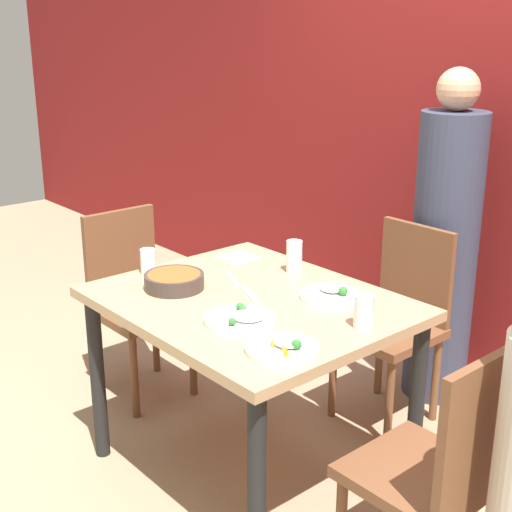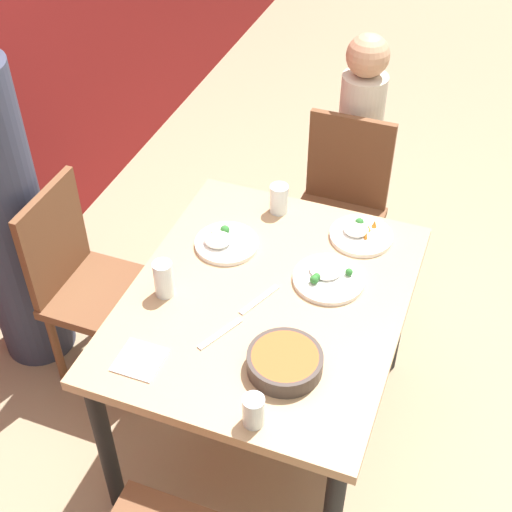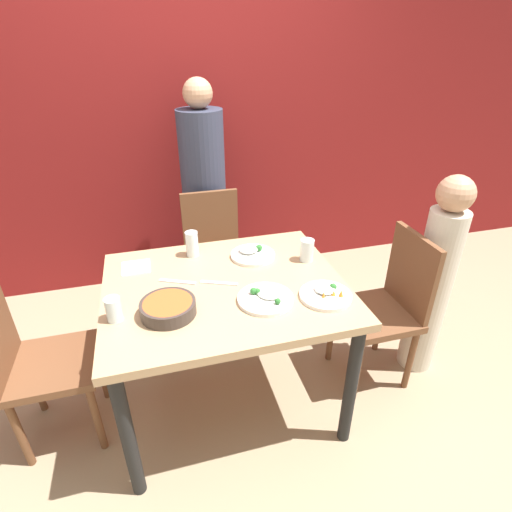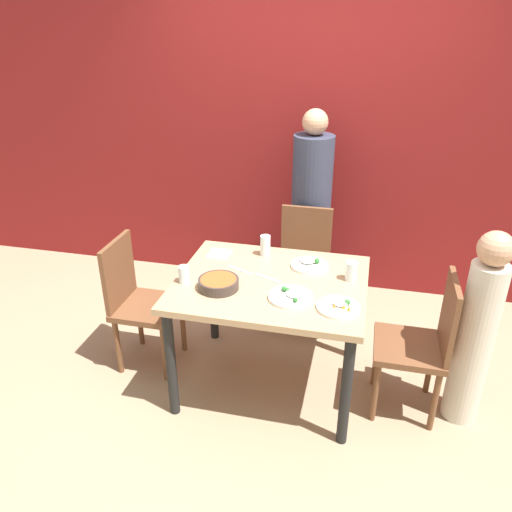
% 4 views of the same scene
% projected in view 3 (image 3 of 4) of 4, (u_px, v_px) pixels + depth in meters
% --- Properties ---
extents(ground_plane, '(10.00, 10.00, 0.00)m').
position_uv_depth(ground_plane, '(230.00, 397.00, 2.26)').
color(ground_plane, '#998466').
extents(wall_back, '(10.00, 0.06, 2.70)m').
position_uv_depth(wall_back, '(180.00, 106.00, 2.84)').
color(wall_back, maroon).
rests_on(wall_back, ground_plane).
extents(dining_table, '(1.12, 0.92, 0.76)m').
position_uv_depth(dining_table, '(226.00, 301.00, 1.94)').
color(dining_table, tan).
rests_on(dining_table, ground_plane).
extents(chair_adult_spot, '(0.40, 0.40, 0.90)m').
position_uv_depth(chair_adult_spot, '(215.00, 254.00, 2.71)').
color(chair_adult_spot, brown).
rests_on(chair_adult_spot, ground_plane).
extents(chair_child_spot, '(0.40, 0.40, 0.90)m').
position_uv_depth(chair_child_spot, '(387.00, 304.00, 2.21)').
color(chair_child_spot, brown).
rests_on(chair_child_spot, ground_plane).
extents(chair_empty_left, '(0.40, 0.40, 0.90)m').
position_uv_depth(chair_empty_left, '(34.00, 359.00, 1.84)').
color(chair_empty_left, brown).
rests_on(chair_empty_left, ground_plane).
extents(person_adult, '(0.31, 0.31, 1.57)m').
position_uv_depth(person_adult, '(205.00, 204.00, 2.87)').
color(person_adult, '#33384C').
rests_on(person_adult, ground_plane).
extents(person_child, '(0.20, 0.20, 1.20)m').
position_uv_depth(person_child, '(433.00, 282.00, 2.22)').
color(person_child, beige).
rests_on(person_child, ground_plane).
extents(bowl_curry, '(0.23, 0.23, 0.06)m').
position_uv_depth(bowl_curry, '(168.00, 308.00, 1.68)').
color(bowl_curry, '#3D332D').
rests_on(bowl_curry, dining_table).
extents(plate_rice_adult, '(0.25, 0.25, 0.05)m').
position_uv_depth(plate_rice_adult, '(266.00, 297.00, 1.77)').
color(plate_rice_adult, white).
rests_on(plate_rice_adult, dining_table).
extents(plate_rice_child, '(0.24, 0.24, 0.05)m').
position_uv_depth(plate_rice_child, '(252.00, 253.00, 2.13)').
color(plate_rice_child, white).
rests_on(plate_rice_child, dining_table).
extents(plate_noodles, '(0.23, 0.23, 0.05)m').
position_uv_depth(plate_noodles, '(326.00, 294.00, 1.80)').
color(plate_noodles, white).
rests_on(plate_noodles, dining_table).
extents(glass_water_tall, '(0.07, 0.07, 0.12)m').
position_uv_depth(glass_water_tall, '(307.00, 250.00, 2.07)').
color(glass_water_tall, silver).
rests_on(glass_water_tall, dining_table).
extents(glass_water_short, '(0.06, 0.06, 0.10)m').
position_uv_depth(glass_water_short, '(114.00, 309.00, 1.63)').
color(glass_water_short, silver).
rests_on(glass_water_short, dining_table).
extents(glass_water_center, '(0.07, 0.07, 0.14)m').
position_uv_depth(glass_water_center, '(192.00, 244.00, 2.11)').
color(glass_water_center, silver).
rests_on(glass_water_center, dining_table).
extents(napkin_folded, '(0.14, 0.14, 0.01)m').
position_uv_depth(napkin_folded, '(136.00, 267.00, 2.02)').
color(napkin_folded, white).
rests_on(napkin_folded, dining_table).
extents(fork_steel, '(0.17, 0.10, 0.01)m').
position_uv_depth(fork_steel, '(177.00, 282.00, 1.91)').
color(fork_steel, silver).
rests_on(fork_steel, dining_table).
extents(spoon_steel, '(0.17, 0.09, 0.01)m').
position_uv_depth(spoon_steel, '(219.00, 283.00, 1.90)').
color(spoon_steel, silver).
rests_on(spoon_steel, dining_table).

